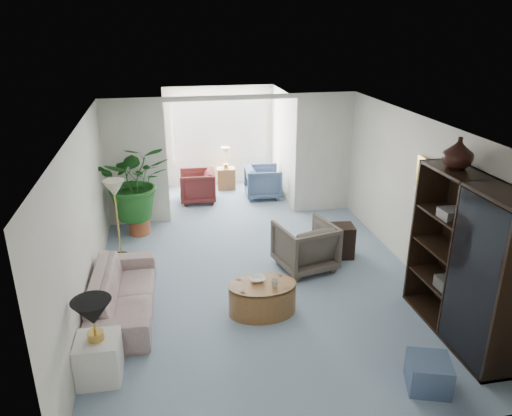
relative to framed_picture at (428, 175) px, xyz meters
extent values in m
plane|color=#89A0B5|center=(-2.46, 0.10, -1.70)|extent=(6.00, 6.00, 0.00)
plane|color=#89A0B5|center=(-2.46, 4.20, -1.70)|extent=(2.60, 2.60, 0.00)
cube|color=white|center=(-4.36, 3.10, -0.45)|extent=(1.20, 0.12, 2.50)
cube|color=white|center=(-0.56, 3.10, -0.45)|extent=(1.20, 0.12, 2.50)
cube|color=white|center=(-2.46, 3.10, 0.75)|extent=(2.60, 0.12, 0.10)
cube|color=white|center=(-2.46, 5.28, -0.30)|extent=(2.20, 0.02, 1.50)
cube|color=white|center=(-2.46, 5.25, -0.30)|extent=(2.20, 0.02, 1.50)
cube|color=#BEB298|center=(0.00, 0.00, 0.00)|extent=(0.04, 0.50, 0.40)
imported|color=#B6AC9A|center=(-4.51, -0.14, -1.40)|extent=(0.89, 2.10, 0.61)
cube|color=white|center=(-4.71, -1.49, -1.44)|extent=(0.50, 0.50, 0.53)
cone|color=black|center=(-4.71, -1.49, -0.82)|extent=(0.44, 0.44, 0.30)
cone|color=beige|center=(-4.66, 1.64, -0.45)|extent=(0.36, 0.36, 0.28)
cylinder|color=#915F34|center=(-2.61, -0.52, -1.47)|extent=(1.01, 1.01, 0.45)
imported|color=white|center=(-2.66, -0.42, -1.22)|extent=(0.23, 0.23, 0.05)
imported|color=beige|center=(-2.46, -0.62, -1.20)|extent=(0.12, 0.12, 0.10)
imported|color=#585045|center=(-1.65, 0.64, -1.30)|extent=(1.04, 1.05, 0.80)
cube|color=black|center=(-0.95, 0.94, -1.41)|extent=(0.52, 0.43, 0.57)
cube|color=black|center=(-0.23, -1.49, -0.64)|extent=(0.51, 1.90, 2.12)
imported|color=black|center=(-0.23, -0.99, 0.61)|extent=(0.38, 0.38, 0.39)
cube|color=slate|center=(-1.10, -2.34, -1.52)|extent=(0.57, 0.57, 0.36)
cylinder|color=#A65430|center=(-4.36, 2.60, -1.54)|extent=(0.40, 0.40, 0.32)
imported|color=#205C1F|center=(-4.36, 2.60, -0.65)|extent=(1.32, 1.14, 1.46)
imported|color=slate|center=(-1.62, 4.15, -1.34)|extent=(0.84, 0.82, 0.72)
imported|color=#591E22|center=(-3.12, 4.15, -1.34)|extent=(0.83, 0.81, 0.71)
cube|color=#915F34|center=(-2.37, 4.90, -1.44)|extent=(0.44, 0.35, 0.52)
cube|color=#332C27|center=(-0.28, -1.90, -0.16)|extent=(0.30, 0.26, 0.16)
cube|color=#3A3835|center=(-0.28, -1.29, -1.06)|extent=(0.30, 0.26, 0.16)
cube|color=#595654|center=(-0.28, -1.13, -0.16)|extent=(0.30, 0.26, 0.16)
cube|color=#4A4845|center=(-0.28, -1.65, -0.61)|extent=(0.30, 0.26, 0.16)
cube|color=#2A2825|center=(-0.28, -1.99, -1.06)|extent=(0.30, 0.26, 0.16)
camera|label=1|loc=(-3.84, -6.31, 2.18)|focal=34.46mm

